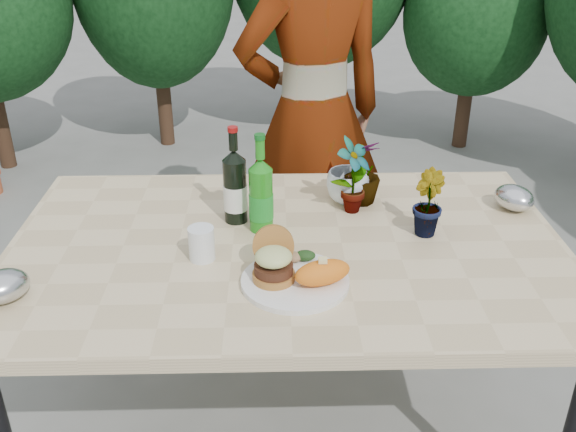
{
  "coord_description": "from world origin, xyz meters",
  "views": [
    {
      "loc": [
        -0.04,
        -1.6,
        1.67
      ],
      "look_at": [
        0.0,
        -0.08,
        0.88
      ],
      "focal_mm": 40.0,
      "sensor_mm": 36.0,
      "label": 1
    }
  ],
  "objects_px": {
    "patio_table": "(287,260)",
    "wine_bottle": "(235,187)",
    "dinner_plate": "(295,281)",
    "person": "(312,116)"
  },
  "relations": [
    {
      "from": "patio_table",
      "to": "dinner_plate",
      "type": "bearing_deg",
      "value": -85.93
    },
    {
      "from": "patio_table",
      "to": "wine_bottle",
      "type": "relative_size",
      "value": 5.31
    },
    {
      "from": "patio_table",
      "to": "wine_bottle",
      "type": "distance_m",
      "value": 0.27
    },
    {
      "from": "person",
      "to": "wine_bottle",
      "type": "bearing_deg",
      "value": 50.4
    },
    {
      "from": "dinner_plate",
      "to": "person",
      "type": "bearing_deg",
      "value": 84.28
    },
    {
      "from": "patio_table",
      "to": "person",
      "type": "height_order",
      "value": "person"
    },
    {
      "from": "wine_bottle",
      "to": "person",
      "type": "bearing_deg",
      "value": 61.76
    },
    {
      "from": "patio_table",
      "to": "dinner_plate",
      "type": "height_order",
      "value": "dinner_plate"
    },
    {
      "from": "patio_table",
      "to": "dinner_plate",
      "type": "relative_size",
      "value": 5.71
    },
    {
      "from": "patio_table",
      "to": "wine_bottle",
      "type": "xyz_separation_m",
      "value": [
        -0.15,
        0.15,
        0.17
      ]
    }
  ]
}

